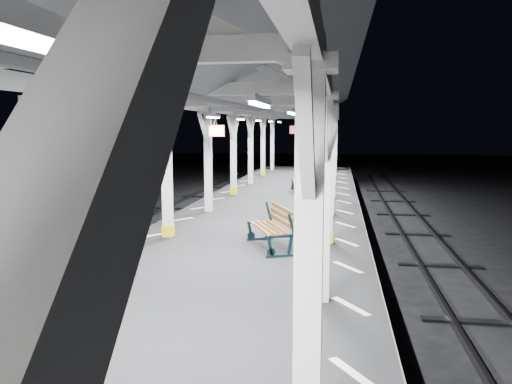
# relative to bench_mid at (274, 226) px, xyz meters

# --- Properties ---
(ground) EXTENTS (120.00, 120.00, 0.00)m
(ground) POSITION_rel_bench_mid_xyz_m (-0.77, -1.37, -1.51)
(ground) COLOR black
(ground) RESTS_ON ground
(platform) EXTENTS (6.00, 50.00, 1.00)m
(platform) POSITION_rel_bench_mid_xyz_m (-0.77, -1.37, -1.01)
(platform) COLOR black
(platform) RESTS_ON ground
(hazard_stripes_left) EXTENTS (1.00, 48.00, 0.01)m
(hazard_stripes_left) POSITION_rel_bench_mid_xyz_m (-3.22, -1.37, -0.51)
(hazard_stripes_left) COLOR silver
(hazard_stripes_left) RESTS_ON platform
(hazard_stripes_right) EXTENTS (1.00, 48.00, 0.01)m
(hazard_stripes_right) POSITION_rel_bench_mid_xyz_m (1.68, -1.37, -0.51)
(hazard_stripes_right) COLOR silver
(hazard_stripes_right) RESTS_ON platform
(track_left) EXTENTS (2.20, 60.00, 0.16)m
(track_left) POSITION_rel_bench_mid_xyz_m (-5.77, -1.37, -1.43)
(track_left) COLOR #2D2D33
(track_left) RESTS_ON ground
(track_right) EXTENTS (2.20, 60.00, 0.16)m
(track_right) POSITION_rel_bench_mid_xyz_m (4.23, -1.37, -1.43)
(track_right) COLOR #2D2D33
(track_right) RESTS_ON ground
(canopy) EXTENTS (5.40, 49.00, 4.65)m
(canopy) POSITION_rel_bench_mid_xyz_m (-0.77, -1.39, 3.04)
(canopy) COLOR silver
(canopy) RESTS_ON platform
(bench_mid) EXTENTS (1.32, 1.88, 0.96)m
(bench_mid) POSITION_rel_bench_mid_xyz_m (0.00, 0.00, 0.00)
(bench_mid) COLOR black
(bench_mid) RESTS_ON platform
(bench_far) EXTENTS (0.89, 1.82, 0.95)m
(bench_far) POSITION_rel_bench_mid_xyz_m (-0.10, 10.14, -0.01)
(bench_far) COLOR black
(bench_far) RESTS_ON platform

